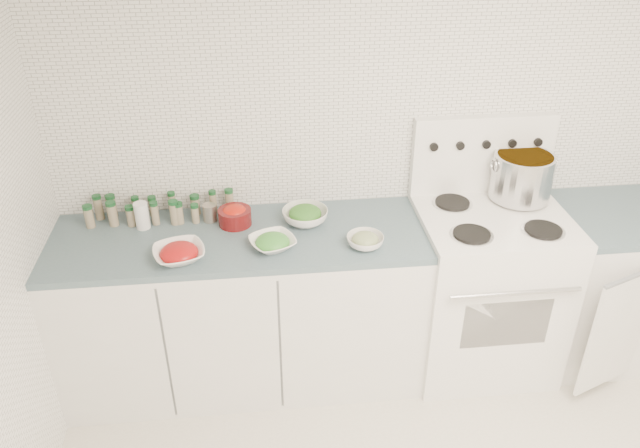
{
  "coord_description": "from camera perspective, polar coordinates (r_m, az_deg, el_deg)",
  "views": [
    {
      "loc": [
        -0.71,
        -1.45,
        2.52
      ],
      "look_at": [
        -0.42,
        1.14,
        0.97
      ],
      "focal_mm": 35.0,
      "sensor_mm": 36.0,
      "label": 1
    }
  ],
  "objects": [
    {
      "name": "bowl_pepper",
      "position": [
        3.17,
        -7.8,
        0.79
      ],
      "size": [
        0.17,
        0.17,
        0.1
      ],
      "color": "#550E10",
      "rests_on": "counter_left"
    },
    {
      "name": "counter_left",
      "position": [
        3.36,
        -6.97,
        -7.62
      ],
      "size": [
        1.85,
        0.62,
        0.9
      ],
      "color": "white",
      "rests_on": "ground"
    },
    {
      "name": "room_walls",
      "position": [
        1.88,
        16.96,
        -1.5
      ],
      "size": [
        3.54,
        3.04,
        2.52
      ],
      "color": "white",
      "rests_on": "ground"
    },
    {
      "name": "spice_cluster",
      "position": [
        3.29,
        -14.98,
        1.34
      ],
      "size": [
        0.74,
        0.15,
        0.14
      ],
      "color": "gray",
      "rests_on": "counter_left"
    },
    {
      "name": "stock_pot",
      "position": [
        3.44,
        18.0,
        4.33
      ],
      "size": [
        0.34,
        0.32,
        0.24
      ],
      "rotation": [
        0.0,
        0.0,
        0.11
      ],
      "color": "silver",
      "rests_on": "stove"
    },
    {
      "name": "stove",
      "position": [
        3.53,
        14.74,
        -5.42
      ],
      "size": [
        0.76,
        0.7,
        1.36
      ],
      "color": "white",
      "rests_on": "ground"
    },
    {
      "name": "tin_can",
      "position": [
        3.23,
        -10.04,
        1.02
      ],
      "size": [
        0.08,
        0.08,
        0.09
      ],
      "primitive_type": "cylinder",
      "rotation": [
        0.0,
        0.0,
        0.09
      ],
      "color": "gray",
      "rests_on": "counter_left"
    },
    {
      "name": "bowl_snowpea",
      "position": [
        2.97,
        -4.36,
        -1.68
      ],
      "size": [
        0.27,
        0.27,
        0.07
      ],
      "color": "white",
      "rests_on": "counter_left"
    },
    {
      "name": "bowl_broccoli",
      "position": [
        3.16,
        -1.37,
        0.82
      ],
      "size": [
        0.25,
        0.25,
        0.09
      ],
      "color": "white",
      "rests_on": "counter_left"
    },
    {
      "name": "bowl_zucchini",
      "position": [
        2.98,
        4.16,
        -1.5
      ],
      "size": [
        0.23,
        0.23,
        0.07
      ],
      "color": "white",
      "rests_on": "counter_left"
    },
    {
      "name": "counter_right",
      "position": [
        3.91,
        26.05,
        -4.8
      ],
      "size": [
        0.89,
        0.77,
        0.9
      ],
      "color": "white",
      "rests_on": "ground"
    },
    {
      "name": "bowl_tomato",
      "position": [
        2.95,
        -12.77,
        -2.61
      ],
      "size": [
        0.29,
        0.29,
        0.08
      ],
      "color": "white",
      "rests_on": "counter_left"
    },
    {
      "name": "salt_canister",
      "position": [
        3.23,
        -15.97,
        0.74
      ],
      "size": [
        0.09,
        0.09,
        0.14
      ],
      "primitive_type": "cylinder",
      "rotation": [
        0.0,
        0.0,
        -0.28
      ],
      "color": "white",
      "rests_on": "counter_left"
    }
  ]
}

